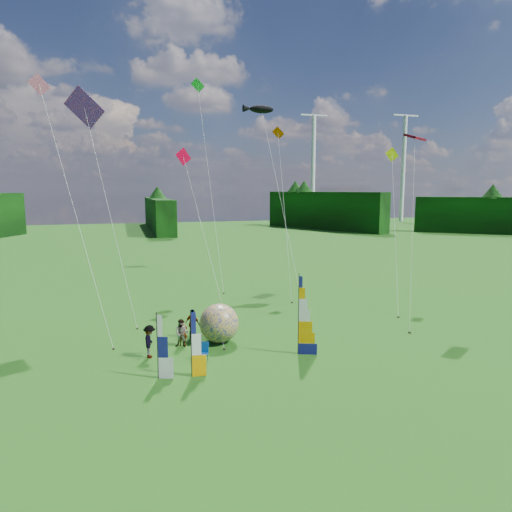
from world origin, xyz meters
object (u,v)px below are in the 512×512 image
object	(u,v)px
bol_inflatable	(219,323)
camp_chair	(202,353)
side_banner_far	(157,347)
spectator_c	(150,341)
spectator_a	(183,333)
side_banner_left	(191,345)
spectator_d	(193,324)
kite_whale	(279,186)
spectator_b	(182,333)
feather_banner_main	(298,316)

from	to	relation	value
bol_inflatable	camp_chair	xyz separation A→B (m)	(-1.54, -2.92, -0.67)
camp_chair	side_banner_far	bearing A→B (deg)	-122.53
spectator_c	spectator_a	bearing A→B (deg)	-43.87
side_banner_left	spectator_d	bearing A→B (deg)	83.46
spectator_c	camp_chair	world-z (taller)	spectator_c
kite_whale	side_banner_far	bearing A→B (deg)	-131.17
side_banner_far	spectator_b	bearing A→B (deg)	86.11
spectator_b	bol_inflatable	bearing A→B (deg)	22.55
spectator_a	spectator_b	size ratio (longest dim) A/B	0.93
bol_inflatable	spectator_d	xyz separation A→B (m)	(-1.43, 1.24, -0.28)
side_banner_far	camp_chair	bearing A→B (deg)	50.34
feather_banner_main	kite_whale	world-z (taller)	kite_whale
side_banner_far	spectator_b	world-z (taller)	side_banner_far
spectator_b	feather_banner_main	bearing A→B (deg)	-8.79
bol_inflatable	spectator_d	world-z (taller)	bol_inflatable
side_banner_left	spectator_d	distance (m)	6.13
feather_banner_main	spectator_a	xyz separation A→B (m)	(-6.07, 3.33, -1.48)
spectator_c	spectator_d	world-z (taller)	spectator_d
spectator_a	spectator_d	size ratio (longest dim) A/B	0.85
spectator_b	spectator_d	xyz separation A→B (m)	(0.87, 1.42, 0.08)
spectator_b	kite_whale	xyz separation A→B (m)	(11.38, 15.12, 8.74)
spectator_d	camp_chair	size ratio (longest dim) A/B	1.75
side_banner_left	spectator_d	xyz separation A→B (m)	(0.96, 6.01, -0.74)
spectator_d	side_banner_left	bearing A→B (deg)	126.69
feather_banner_main	spectator_c	bearing A→B (deg)	-172.48
feather_banner_main	side_banner_left	xyz separation A→B (m)	(-6.26, -1.47, -0.60)
camp_chair	kite_whale	size ratio (longest dim) A/B	0.06
side_banner_left	side_banner_far	bearing A→B (deg)	173.13
side_banner_far	camp_chair	xyz separation A→B (m)	(2.47, 1.58, -1.09)
feather_banner_main	spectator_c	size ratio (longest dim) A/B	2.45
spectator_b	kite_whale	size ratio (longest dim) A/B	0.09
side_banner_left	spectator_b	bearing A→B (deg)	91.35
bol_inflatable	spectator_b	bearing A→B (deg)	-175.55
feather_banner_main	spectator_c	xyz separation A→B (m)	(-8.10, 1.88, -1.34)
spectator_b	camp_chair	size ratio (longest dim) A/B	1.59
side_banner_far	spectator_d	world-z (taller)	side_banner_far
spectator_d	camp_chair	distance (m)	4.18
side_banner_far	spectator_a	world-z (taller)	side_banner_far
spectator_c	feather_banner_main	bearing A→B (deg)	-92.59
side_banner_left	spectator_a	world-z (taller)	side_banner_left
side_banner_far	spectator_c	xyz separation A→B (m)	(-0.22, 3.08, -0.70)
feather_banner_main	side_banner_far	distance (m)	7.99
side_banner_far	bol_inflatable	distance (m)	6.05
side_banner_left	spectator_b	xyz separation A→B (m)	(0.10, 4.59, -0.82)
bol_inflatable	camp_chair	distance (m)	3.37
bol_inflatable	spectator_b	size ratio (longest dim) A/B	1.43
side_banner_far	spectator_c	size ratio (longest dim) A/B	1.76
side_banner_far	bol_inflatable	world-z (taller)	side_banner_far
bol_inflatable	spectator_a	size ratio (longest dim) A/B	1.53
spectator_c	kite_whale	xyz separation A→B (m)	(13.32, 16.36, 8.66)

